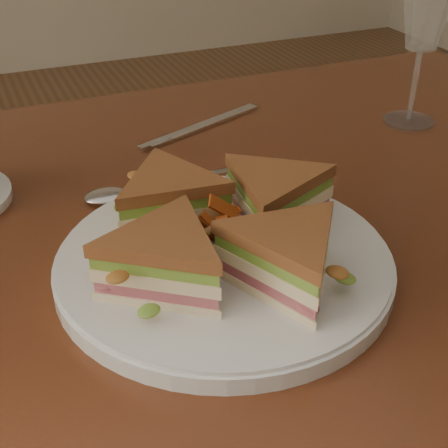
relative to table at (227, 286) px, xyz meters
The scene contains 7 objects.
table is the anchor object (origin of this frame).
plate 0.15m from the table, 115.04° to the right, with size 0.31×0.31×0.02m, color silver.
sandwich_wedges 0.18m from the table, 115.04° to the right, with size 0.29×0.29×0.06m.
crisps_mound 0.18m from the table, 115.04° to the right, with size 0.09×0.09×0.05m, color #BF4E18, non-canonical shape.
spoon 0.16m from the table, 139.71° to the left, with size 0.18×0.03×0.01m.
knife 0.25m from the table, 77.08° to the left, with size 0.20×0.09×0.00m.
wine_glass 0.44m from the table, 20.79° to the left, with size 0.08×0.08×0.21m.
Camera 1 is at (-0.23, -0.52, 1.09)m, focal length 50.00 mm.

